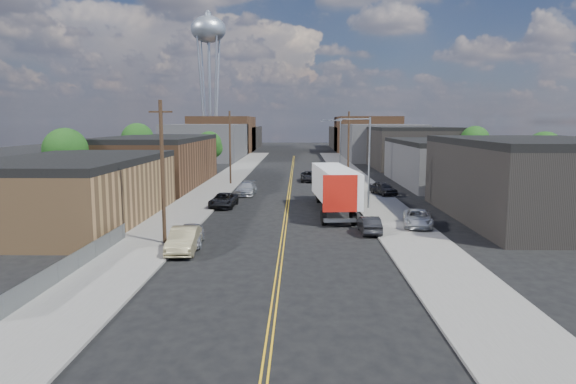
{
  "coord_description": "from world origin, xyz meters",
  "views": [
    {
      "loc": [
        1.13,
        -24.83,
        8.52
      ],
      "look_at": [
        0.23,
        19.16,
        2.5
      ],
      "focal_mm": 32.0,
      "sensor_mm": 36.0,
      "label": 1
    }
  ],
  "objects_px": {
    "car_right_lot_c": "(383,188)",
    "car_ahead_truck": "(309,176)",
    "car_left_b": "(184,240)",
    "car_right_oncoming": "(369,225)",
    "semi_truck": "(333,185)",
    "car_left_a": "(190,235)",
    "car_left_c": "(223,200)",
    "water_tower": "(208,35)",
    "car_right_lot_a": "(418,218)",
    "car_left_d": "(246,189)"
  },
  "relations": [
    {
      "from": "semi_truck",
      "to": "car_left_b",
      "type": "bearing_deg",
      "value": -128.73
    },
    {
      "from": "car_ahead_truck",
      "to": "car_right_lot_a",
      "type": "bearing_deg",
      "value": -76.4
    },
    {
      "from": "car_ahead_truck",
      "to": "water_tower",
      "type": "bearing_deg",
      "value": 111.69
    },
    {
      "from": "semi_truck",
      "to": "car_left_b",
      "type": "distance_m",
      "value": 19.68
    },
    {
      "from": "car_right_lot_c",
      "to": "car_left_c",
      "type": "bearing_deg",
      "value": -173.82
    },
    {
      "from": "car_left_a",
      "to": "car_right_lot_a",
      "type": "distance_m",
      "value": 18.19
    },
    {
      "from": "car_left_a",
      "to": "car_ahead_truck",
      "type": "distance_m",
      "value": 39.81
    },
    {
      "from": "water_tower",
      "to": "car_ahead_truck",
      "type": "bearing_deg",
      "value": -68.05
    },
    {
      "from": "car_left_a",
      "to": "car_left_d",
      "type": "xyz_separation_m",
      "value": [
        1.4,
        24.76,
        0.02
      ]
    },
    {
      "from": "car_right_oncoming",
      "to": "car_ahead_truck",
      "type": "relative_size",
      "value": 0.77
    },
    {
      "from": "semi_truck",
      "to": "car_right_lot_c",
      "type": "height_order",
      "value": "semi_truck"
    },
    {
      "from": "semi_truck",
      "to": "car_left_a",
      "type": "distance_m",
      "value": 18.07
    },
    {
      "from": "water_tower",
      "to": "car_ahead_truck",
      "type": "distance_m",
      "value": 72.48
    },
    {
      "from": "car_right_lot_c",
      "to": "car_left_a",
      "type": "bearing_deg",
      "value": -145.3
    },
    {
      "from": "car_left_a",
      "to": "car_right_lot_c",
      "type": "bearing_deg",
      "value": 48.53
    },
    {
      "from": "car_right_oncoming",
      "to": "car_ahead_truck",
      "type": "bearing_deg",
      "value": -84.59
    },
    {
      "from": "water_tower",
      "to": "car_ahead_truck",
      "type": "xyz_separation_m",
      "value": [
        24.69,
        -61.24,
        -29.91
      ]
    },
    {
      "from": "car_left_b",
      "to": "car_right_lot_c",
      "type": "distance_m",
      "value": 31.61
    },
    {
      "from": "car_left_c",
      "to": "car_right_lot_c",
      "type": "height_order",
      "value": "car_right_lot_c"
    },
    {
      "from": "car_right_lot_a",
      "to": "car_ahead_truck",
      "type": "relative_size",
      "value": 0.92
    },
    {
      "from": "car_left_d",
      "to": "car_right_lot_a",
      "type": "height_order",
      "value": "car_right_lot_a"
    },
    {
      "from": "car_left_c",
      "to": "car_left_d",
      "type": "distance_m",
      "value": 8.95
    },
    {
      "from": "car_left_b",
      "to": "car_left_d",
      "type": "relative_size",
      "value": 0.96
    },
    {
      "from": "car_right_oncoming",
      "to": "car_left_c",
      "type": "bearing_deg",
      "value": -43.48
    },
    {
      "from": "water_tower",
      "to": "car_right_lot_a",
      "type": "xyz_separation_m",
      "value": [
        32.78,
        -94.0,
        -29.82
      ]
    },
    {
      "from": "car_left_b",
      "to": "car_right_oncoming",
      "type": "relative_size",
      "value": 1.21
    },
    {
      "from": "water_tower",
      "to": "car_left_b",
      "type": "height_order",
      "value": "water_tower"
    },
    {
      "from": "car_left_a",
      "to": "car_ahead_truck",
      "type": "xyz_separation_m",
      "value": [
        9.09,
        38.76,
        0.0
      ]
    },
    {
      "from": "car_left_d",
      "to": "car_right_lot_c",
      "type": "height_order",
      "value": "car_right_lot_c"
    },
    {
      "from": "car_left_c",
      "to": "car_left_d",
      "type": "height_order",
      "value": "car_left_d"
    },
    {
      "from": "water_tower",
      "to": "car_right_lot_a",
      "type": "height_order",
      "value": "water_tower"
    },
    {
      "from": "car_right_lot_c",
      "to": "car_ahead_truck",
      "type": "height_order",
      "value": "car_right_lot_c"
    },
    {
      "from": "water_tower",
      "to": "car_right_oncoming",
      "type": "height_order",
      "value": "water_tower"
    },
    {
      "from": "semi_truck",
      "to": "car_ahead_truck",
      "type": "height_order",
      "value": "semi_truck"
    },
    {
      "from": "car_left_a",
      "to": "car_right_oncoming",
      "type": "relative_size",
      "value": 1.05
    },
    {
      "from": "car_left_b",
      "to": "car_right_oncoming",
      "type": "xyz_separation_m",
      "value": [
        13.0,
        6.03,
        -0.14
      ]
    },
    {
      "from": "car_left_a",
      "to": "car_left_d",
      "type": "relative_size",
      "value": 0.83
    },
    {
      "from": "car_left_a",
      "to": "car_left_b",
      "type": "xyz_separation_m",
      "value": [
        0.0,
        -2.0,
        0.08
      ]
    },
    {
      "from": "car_right_lot_a",
      "to": "water_tower",
      "type": "bearing_deg",
      "value": 119.73
    },
    {
      "from": "car_right_lot_c",
      "to": "car_ahead_truck",
      "type": "distance_m",
      "value": 16.59
    },
    {
      "from": "car_right_oncoming",
      "to": "car_right_lot_a",
      "type": "xyz_separation_m",
      "value": [
        4.18,
        1.97,
        0.15
      ]
    },
    {
      "from": "car_left_b",
      "to": "car_right_oncoming",
      "type": "height_order",
      "value": "car_left_b"
    },
    {
      "from": "water_tower",
      "to": "semi_truck",
      "type": "distance_m",
      "value": 94.03
    },
    {
      "from": "car_left_a",
      "to": "car_left_c",
      "type": "bearing_deg",
      "value": 84.0
    },
    {
      "from": "car_left_c",
      "to": "car_ahead_truck",
      "type": "distance_m",
      "value": 24.59
    },
    {
      "from": "car_left_d",
      "to": "car_ahead_truck",
      "type": "bearing_deg",
      "value": 64.23
    },
    {
      "from": "car_left_d",
      "to": "car_right_oncoming",
      "type": "relative_size",
      "value": 1.27
    },
    {
      "from": "car_left_a",
      "to": "car_right_oncoming",
      "type": "xyz_separation_m",
      "value": [
        13.0,
        4.03,
        -0.06
      ]
    },
    {
      "from": "car_right_oncoming",
      "to": "car_left_b",
      "type": "bearing_deg",
      "value": 23.85
    },
    {
      "from": "semi_truck",
      "to": "car_left_b",
      "type": "height_order",
      "value": "semi_truck"
    }
  ]
}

